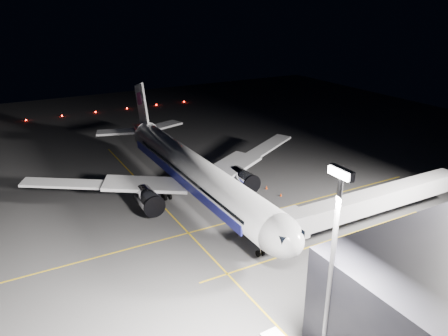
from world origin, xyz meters
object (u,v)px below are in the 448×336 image
object	(u,v)px
safety_cone_b	(266,187)
jet_bridge	(368,202)
airliner	(192,171)
safety_cone_a	(281,195)
floodlight_mast_south	(332,260)
safety_cone_c	(241,189)
baggage_tug	(220,176)

from	to	relation	value
safety_cone_b	jet_bridge	bearing A→B (deg)	12.77
jet_bridge	airliner	bearing A→B (deg)	-141.96
safety_cone_a	airliner	bearing A→B (deg)	-116.81
airliner	floodlight_mast_south	distance (m)	42.13
safety_cone_a	safety_cone_c	size ratio (longest dim) A/B	1.08
safety_cone_a	safety_cone_b	size ratio (longest dim) A/B	0.93
baggage_tug	safety_cone_b	distance (m)	9.79
safety_cone_a	floodlight_mast_south	bearing A→B (deg)	-30.48
floodlight_mast_south	baggage_tug	size ratio (longest dim) A/B	8.64
jet_bridge	safety_cone_c	size ratio (longest dim) A/B	64.28
safety_cone_a	safety_cone_c	world-z (taller)	safety_cone_a
floodlight_mast_south	jet_bridge	bearing A→B (deg)	126.79
jet_bridge	baggage_tug	xyz separation A→B (m)	(-27.95, -10.06, -3.79)
baggage_tug	safety_cone_b	size ratio (longest dim) A/B	3.83
safety_cone_a	baggage_tug	bearing A→B (deg)	-153.32
airliner	safety_cone_a	world-z (taller)	airliner
baggage_tug	safety_cone_c	distance (m)	6.35
baggage_tug	safety_cone_c	size ratio (longest dim) A/B	4.48
safety_cone_a	safety_cone_b	distance (m)	3.92
floodlight_mast_south	safety_cone_c	distance (m)	44.21
jet_bridge	safety_cone_c	xyz separation A→B (m)	(-21.73, -8.91, -4.31)
jet_bridge	baggage_tug	size ratio (longest dim) A/B	14.36
safety_cone_c	safety_cone_a	bearing A→B (deg)	40.27
safety_cone_b	safety_cone_c	xyz separation A→B (m)	(-1.83, -4.40, -0.05)
airliner	safety_cone_b	distance (m)	14.74
safety_cone_a	safety_cone_c	distance (m)	7.51
jet_bridge	safety_cone_a	size ratio (longest dim) A/B	59.40
floodlight_mast_south	safety_cone_b	xyz separation A→B (m)	(-37.89, 19.56, -12.06)
jet_bridge	safety_cone_c	bearing A→B (deg)	-157.71
baggage_tug	safety_cone_c	bearing A→B (deg)	9.70
airliner	baggage_tug	world-z (taller)	airliner
baggage_tug	safety_cone_a	distance (m)	13.38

